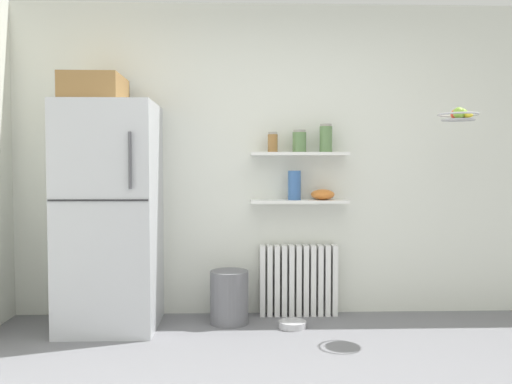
{
  "coord_description": "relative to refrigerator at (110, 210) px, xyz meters",
  "views": [
    {
      "loc": [
        -0.34,
        -2.46,
        1.24
      ],
      "look_at": [
        -0.19,
        1.6,
        1.05
      ],
      "focal_mm": 37.24,
      "sensor_mm": 36.0,
      "label": 1
    }
  ],
  "objects": [
    {
      "name": "storage_jar_1",
      "position": [
        1.49,
        0.24,
        0.54
      ],
      "size": [
        0.11,
        0.11,
        0.18
      ],
      "color": "#5B7F4C",
      "rests_on": "wall_shelf_upper"
    },
    {
      "name": "shelf_bowl",
      "position": [
        1.69,
        0.24,
        0.1
      ],
      "size": [
        0.19,
        0.19,
        0.09
      ],
      "primitive_type": "ellipsoid",
      "color": "orange",
      "rests_on": "wall_shelf_lower"
    },
    {
      "name": "radiator",
      "position": [
        1.49,
        0.27,
        -0.62
      ],
      "size": [
        0.65,
        0.12,
        0.59
      ],
      "color": "white",
      "rests_on": "ground_plane"
    },
    {
      "name": "refrigerator",
      "position": [
        0.0,
        0.0,
        0.0
      ],
      "size": [
        0.71,
        0.74,
        1.93
      ],
      "color": "#B7BABF",
      "rests_on": "ground_plane"
    },
    {
      "name": "trash_bin",
      "position": [
        0.92,
        0.06,
        -0.7
      ],
      "size": [
        0.3,
        0.3,
        0.42
      ],
      "primitive_type": "cylinder",
      "color": "slate",
      "rests_on": "ground_plane"
    },
    {
      "name": "vase",
      "position": [
        1.45,
        0.24,
        0.18
      ],
      "size": [
        0.11,
        0.11,
        0.24
      ],
      "primitive_type": "cylinder",
      "color": "#38609E",
      "rests_on": "wall_shelf_lower"
    },
    {
      "name": "wall_shelf_upper",
      "position": [
        1.49,
        0.24,
        0.44
      ],
      "size": [
        0.8,
        0.22,
        0.02
      ],
      "primitive_type": "cube",
      "color": "white"
    },
    {
      "name": "wall_shelf_lower",
      "position": [
        1.49,
        0.24,
        0.05
      ],
      "size": [
        0.8,
        0.22,
        0.02
      ],
      "primitive_type": "cube",
      "color": "white"
    },
    {
      "name": "hanging_fruit_basket",
      "position": [
        2.62,
        -0.22,
        0.72
      ],
      "size": [
        0.29,
        0.29,
        0.09
      ],
      "color": "#B2B2B7"
    },
    {
      "name": "back_wall",
      "position": [
        1.32,
        0.4,
        0.39
      ],
      "size": [
        7.04,
        0.1,
        2.6
      ],
      "primitive_type": "cube",
      "color": "silver",
      "rests_on": "ground_plane"
    },
    {
      "name": "pet_food_bowl",
      "position": [
        1.41,
        -0.07,
        -0.89
      ],
      "size": [
        0.21,
        0.21,
        0.05
      ],
      "primitive_type": "cylinder",
      "color": "#B7B7BC",
      "rests_on": "ground_plane"
    },
    {
      "name": "storage_jar_2",
      "position": [
        1.71,
        0.24,
        0.57
      ],
      "size": [
        0.1,
        0.1,
        0.23
      ],
      "color": "#5B7F4C",
      "rests_on": "wall_shelf_upper"
    },
    {
      "name": "storage_jar_0",
      "position": [
        1.27,
        0.24,
        0.53
      ],
      "size": [
        0.08,
        0.08,
        0.17
      ],
      "color": "olive",
      "rests_on": "wall_shelf_upper"
    }
  ]
}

